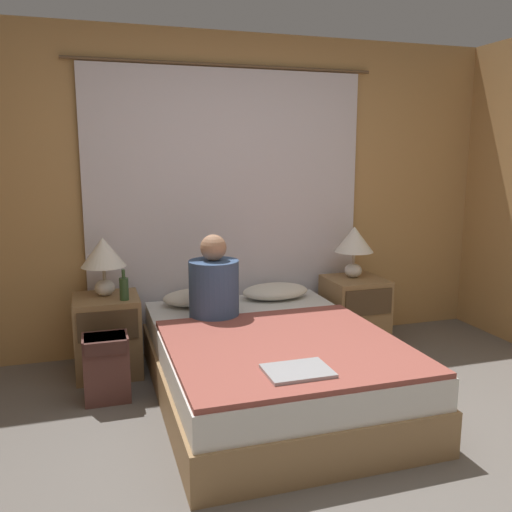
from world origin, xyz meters
TOP-DOWN VIEW (x-y plane):
  - ground_plane at (0.00, 0.00)m, footprint 16.00×16.00m
  - wall_back at (0.00, 2.09)m, footprint 4.69×0.06m
  - curtain_panel at (0.00, 2.03)m, footprint 2.42×0.03m
  - bed at (0.00, 0.98)m, footprint 1.42×2.00m
  - nightstand_left at (-0.99, 1.71)m, footprint 0.46×0.47m
  - nightstand_right at (0.99, 1.71)m, footprint 0.46×0.47m
  - lamp_left at (-0.99, 1.76)m, footprint 0.32×0.32m
  - lamp_right at (0.99, 1.76)m, footprint 0.32×0.32m
  - pillow_left at (-0.31, 1.77)m, footprint 0.53×0.34m
  - pillow_right at (0.31, 1.77)m, footprint 0.53×0.34m
  - blanket_on_bed at (0.00, 0.68)m, footprint 1.36×1.35m
  - person_left_in_bed at (-0.27, 1.39)m, footprint 0.35×0.35m
  - beer_bottle_on_left_stand at (-0.87, 1.59)m, footprint 0.06×0.06m
  - laptop_on_bed at (-0.09, 0.26)m, footprint 0.34×0.26m
  - backpack_on_floor at (-1.02, 1.25)m, footprint 0.29×0.25m

SIDE VIEW (x-z plane):
  - ground_plane at x=0.00m, z-range 0.00..0.00m
  - bed at x=0.00m, z-range 0.00..0.44m
  - backpack_on_floor at x=-1.02m, z-range 0.03..0.46m
  - nightstand_left at x=-0.99m, z-range 0.00..0.57m
  - nightstand_right at x=0.99m, z-range 0.00..0.57m
  - blanket_on_bed at x=0.00m, z-range 0.44..0.47m
  - laptop_on_bed at x=-0.09m, z-range 0.47..0.49m
  - pillow_left at x=-0.31m, z-range 0.44..0.56m
  - pillow_right at x=0.31m, z-range 0.44..0.56m
  - beer_bottle_on_left_stand at x=-0.87m, z-range 0.55..0.76m
  - person_left_in_bed at x=-0.27m, z-range 0.38..0.97m
  - lamp_left at x=-0.99m, z-range 0.65..1.07m
  - lamp_right at x=0.99m, z-range 0.65..1.07m
  - curtain_panel at x=0.00m, z-range 0.00..2.25m
  - wall_back at x=0.00m, z-range 0.00..2.50m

